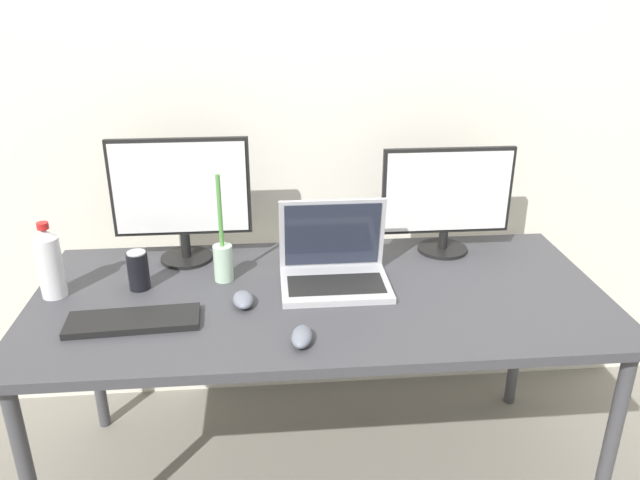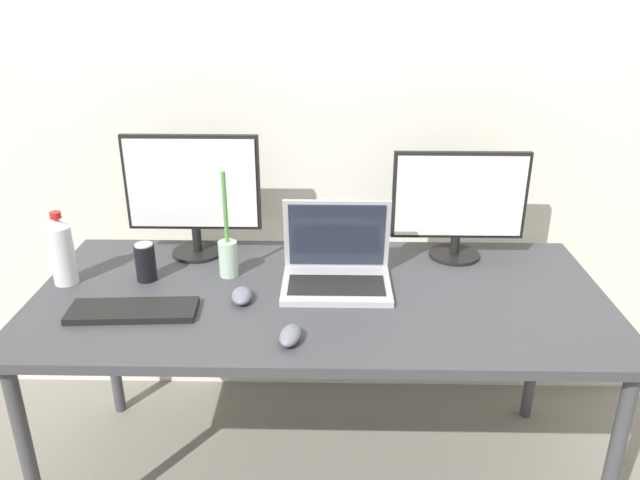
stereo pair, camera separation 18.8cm
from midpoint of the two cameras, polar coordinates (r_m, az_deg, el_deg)
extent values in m
plane|color=gray|center=(2.40, -2.40, -20.72)|extent=(16.00, 16.00, 0.00)
cube|color=silver|center=(2.35, -3.68, 14.22)|extent=(7.00, 0.08, 2.60)
cylinder|color=#424247|center=(2.10, 22.56, -17.47)|extent=(0.04, 0.04, 0.71)
cylinder|color=#424247|center=(2.58, -22.07, -9.24)|extent=(0.04, 0.04, 0.71)
cylinder|color=#424247|center=(2.62, 15.81, -7.83)|extent=(0.04, 0.04, 0.71)
cube|color=#3D3D42|center=(1.97, -2.75, -5.29)|extent=(1.79, 0.82, 0.03)
cylinder|color=black|center=(2.25, -14.44, -1.62)|extent=(0.18, 0.18, 0.01)
cylinder|color=black|center=(2.23, -14.56, -0.48)|extent=(0.03, 0.03, 0.09)
cube|color=black|center=(2.16, -15.11, 4.64)|extent=(0.47, 0.02, 0.33)
cube|color=white|center=(2.15, -15.16, 4.53)|extent=(0.44, 0.01, 0.31)
cylinder|color=black|center=(2.28, 8.82, -0.86)|extent=(0.18, 0.18, 0.01)
cylinder|color=black|center=(2.26, 8.87, 0.00)|extent=(0.03, 0.03, 0.06)
cube|color=black|center=(2.20, 9.16, 4.43)|extent=(0.46, 0.02, 0.31)
cube|color=white|center=(2.19, 9.24, 4.32)|extent=(0.43, 0.01, 0.28)
cube|color=#B7B7BC|center=(1.99, -1.32, -4.19)|extent=(0.34, 0.25, 0.02)
cube|color=black|center=(1.96, -1.28, -4.14)|extent=(0.30, 0.14, 0.00)
cube|color=#B7B7BC|center=(2.02, -1.55, 0.53)|extent=(0.34, 0.06, 0.25)
cube|color=#232838|center=(2.02, -1.54, 0.42)|extent=(0.31, 0.04, 0.22)
cube|color=black|center=(1.90, -19.48, -7.06)|extent=(0.38, 0.15, 0.02)
ellipsoid|color=slate|center=(1.70, -4.90, -8.90)|extent=(0.07, 0.11, 0.04)
ellipsoid|color=slate|center=(1.91, -9.88, -5.47)|extent=(0.07, 0.11, 0.04)
cylinder|color=silver|center=(2.11, -25.83, -2.32)|extent=(0.08, 0.08, 0.19)
cone|color=silver|center=(2.07, -26.35, 0.48)|extent=(0.07, 0.07, 0.03)
cylinder|color=red|center=(2.06, -26.47, 1.12)|extent=(0.03, 0.03, 0.02)
cylinder|color=black|center=(2.07, -18.82, -2.75)|extent=(0.07, 0.07, 0.12)
cylinder|color=silver|center=(2.05, -19.04, -1.16)|extent=(0.06, 0.06, 0.00)
cylinder|color=#B2D1B7|center=(2.06, -11.45, -2.13)|extent=(0.06, 0.06, 0.12)
cylinder|color=#519342|center=(1.99, -11.85, 2.56)|extent=(0.01, 0.01, 0.24)
camera|label=1|loc=(0.09, -92.86, -1.22)|focal=35.00mm
camera|label=2|loc=(0.09, 87.14, 1.22)|focal=35.00mm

